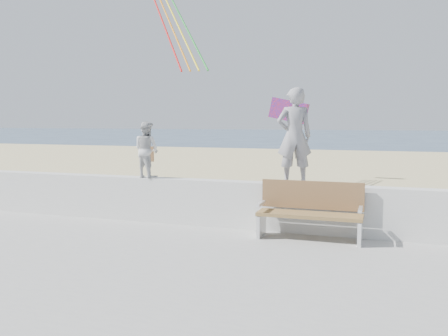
{
  "coord_description": "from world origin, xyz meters",
  "views": [
    {
      "loc": [
        3.07,
        -6.66,
        2.25
      ],
      "look_at": [
        0.2,
        1.8,
        1.35
      ],
      "focal_mm": 38.0,
      "sensor_mm": 36.0,
      "label": 1
    }
  ],
  "objects": [
    {
      "name": "ground",
      "position": [
        0.0,
        0.0,
        0.0
      ],
      "size": [
        220.0,
        220.0,
        0.0
      ],
      "primitive_type": "plane",
      "color": "#304861",
      "rests_on": "ground"
    },
    {
      "name": "seawall",
      "position": [
        0.0,
        2.0,
        0.63
      ],
      "size": [
        30.0,
        0.35,
        0.9
      ],
      "primitive_type": "cube",
      "color": "silver",
      "rests_on": "boardwalk"
    },
    {
      "name": "sign",
      "position": [
        -3.09,
        5.02,
        0.94
      ],
      "size": [
        0.32,
        0.07,
        1.46
      ],
      "color": "brown",
      "rests_on": "sand"
    },
    {
      "name": "bench",
      "position": [
        1.88,
        1.55,
        0.69
      ],
      "size": [
        1.8,
        0.57,
        1.0
      ],
      "color": "olive",
      "rests_on": "boardwalk"
    },
    {
      "name": "parafoil_kite",
      "position": [
        0.68,
        5.77,
        2.5
      ],
      "size": [
        1.06,
        0.33,
        0.72
      ],
      "color": "red",
      "rests_on": "ground"
    },
    {
      "name": "big_kite",
      "position": [
        -3.64,
        7.54,
        5.94
      ],
      "size": [
        3.59,
        3.24,
        4.53
      ],
      "color": "red",
      "rests_on": "ground"
    },
    {
      "name": "sand",
      "position": [
        0.0,
        9.0,
        0.04
      ],
      "size": [
        90.0,
        40.0,
        0.08
      ],
      "primitive_type": "cube",
      "color": "#CDBE88",
      "rests_on": "ground"
    },
    {
      "name": "child",
      "position": [
        -1.54,
        2.0,
        1.65
      ],
      "size": [
        0.67,
        0.6,
        1.15
      ],
      "primitive_type": "imported",
      "rotation": [
        0.0,
        0.0,
        2.79
      ],
      "color": "beige",
      "rests_on": "seawall"
    },
    {
      "name": "adult",
      "position": [
        1.5,
        2.0,
        1.96
      ],
      "size": [
        0.76,
        0.63,
        1.77
      ],
      "primitive_type": "imported",
      "rotation": [
        0.0,
        0.0,
        3.52
      ],
      "color": "gray",
      "rests_on": "seawall"
    }
  ]
}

